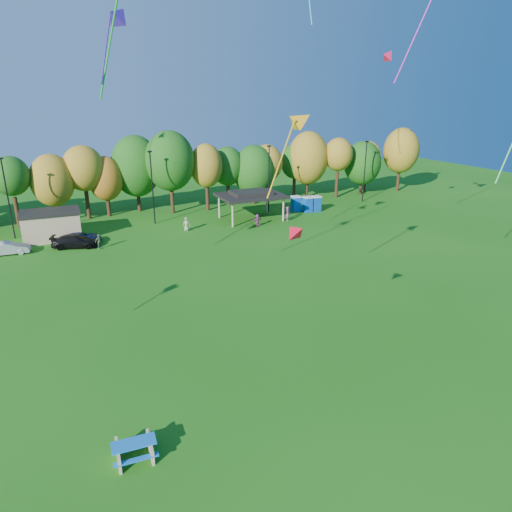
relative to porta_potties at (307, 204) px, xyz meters
name	(u,v)px	position (x,y,z in m)	size (l,w,h in m)	color
ground	(284,420)	(-22.84, -37.81, -1.10)	(160.00, 160.00, 0.00)	#19600F
tree_line	(120,172)	(-23.87, 7.70, 4.82)	(93.57, 10.55, 11.15)	black
lamp_posts	(152,185)	(-20.84, 2.19, 3.80)	(64.50, 0.25, 9.09)	black
utility_building	(51,225)	(-32.84, 0.19, 0.54)	(6.30, 4.30, 3.25)	tan
pavilion	(251,195)	(-8.84, -0.81, 2.13)	(8.20, 6.20, 3.77)	tan
porta_potties	(307,204)	(0.00, 0.00, 0.00)	(3.75, 2.32, 2.18)	#0D47AC
picnic_table	(134,449)	(-30.11, -37.34, -0.61)	(2.00, 1.68, 0.84)	tan
car_b	(8,248)	(-37.08, -3.81, -0.44)	(1.40, 4.02, 1.32)	#A1A2A7
car_c	(80,238)	(-30.09, -3.01, -0.48)	(2.07, 4.48, 1.24)	#0B1A42
car_d	(75,241)	(-30.72, -4.14, -0.41)	(1.93, 4.76, 1.38)	black
far_person_1	(186,224)	(-18.06, -2.69, -0.26)	(0.82, 0.53, 1.68)	#96A06D
far_person_2	(257,220)	(-9.44, -4.30, -0.32)	(1.44, 0.46, 1.56)	#A84683
far_person_3	(288,214)	(-4.77, -3.45, -0.17)	(0.68, 0.44, 1.85)	#A54D9C
far_person_4	(99,241)	(-28.39, -5.70, -0.27)	(0.97, 0.40, 1.65)	#547246
kite_4	(389,55)	(-1.82, -17.19, 17.88)	(1.70, 1.38, 1.52)	#DF1A43
kite_8	(302,121)	(-17.60, -29.26, 12.81)	(3.28, 1.46, 5.46)	orange
kite_12	(119,16)	(-27.11, -24.50, 18.59)	(2.47, 2.40, 4.54)	#381B97
kite_14	(298,232)	(-21.14, -35.54, 7.93)	(1.17, 1.38, 1.21)	red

